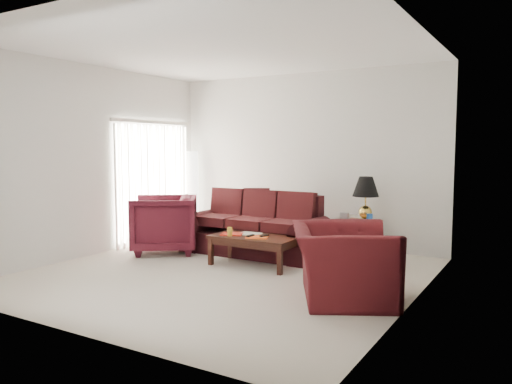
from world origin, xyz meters
TOP-DOWN VIEW (x-y plane):
  - floor at (0.00, 0.00)m, footprint 5.00×5.00m
  - blinds at (-2.42, 1.30)m, footprint 0.10×2.00m
  - sofa at (-0.29, 1.28)m, footprint 2.37×1.10m
  - throw_pillow at (-0.69, 2.04)m, footprint 0.52×0.42m
  - end_table at (1.25, 1.99)m, footprint 0.55×0.55m
  - table_lamp at (1.29, 2.04)m, footprint 0.44×0.44m
  - clock at (1.03, 1.82)m, footprint 0.14×0.06m
  - blue_canister at (1.44, 1.79)m, footprint 0.12×0.12m
  - picture_frame at (1.06, 2.14)m, footprint 0.15×0.17m
  - floor_lamp at (-2.25, 2.20)m, footprint 0.35×0.35m
  - armchair_left at (-1.64, 0.67)m, footprint 1.41×1.41m
  - armchair_right at (1.78, -0.22)m, footprint 1.57×1.64m
  - coffee_table at (0.11, 0.59)m, footprint 1.38×1.00m
  - magazine_red at (-0.22, 0.53)m, footprint 0.37×0.32m
  - magazine_white at (-0.02, 0.69)m, footprint 0.31×0.24m
  - magazine_orange at (0.21, 0.52)m, footprint 0.37×0.33m
  - remote_a at (0.13, 0.48)m, footprint 0.05×0.16m
  - remote_b at (0.30, 0.58)m, footprint 0.08×0.16m
  - yellow_glass at (-0.19, 0.43)m, footprint 0.09×0.09m

SIDE VIEW (x-z plane):
  - floor at x=0.00m, z-range 0.00..0.00m
  - coffee_table at x=0.11m, z-range 0.00..0.44m
  - end_table at x=1.25m, z-range 0.00..0.57m
  - armchair_right at x=1.78m, z-range 0.00..0.82m
  - magazine_orange at x=0.21m, z-range 0.44..0.45m
  - magazine_white at x=-0.02m, z-range 0.44..0.45m
  - magazine_red at x=-0.22m, z-range 0.44..0.45m
  - remote_a at x=0.13m, z-range 0.45..0.47m
  - remote_b at x=0.30m, z-range 0.45..0.47m
  - armchair_left at x=-1.64m, z-range 0.00..0.93m
  - sofa at x=-0.29m, z-range 0.00..0.95m
  - yellow_glass at x=-0.19m, z-range 0.44..0.56m
  - clock at x=1.03m, z-range 0.57..0.70m
  - blue_canister at x=1.44m, z-range 0.57..0.71m
  - picture_frame at x=1.06m, z-range 0.62..0.67m
  - throw_pillow at x=-0.69m, z-range 0.52..1.00m
  - floor_lamp at x=-2.25m, z-range 0.00..1.65m
  - table_lamp at x=1.29m, z-range 0.57..1.26m
  - blinds at x=-2.42m, z-range 0.00..2.16m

